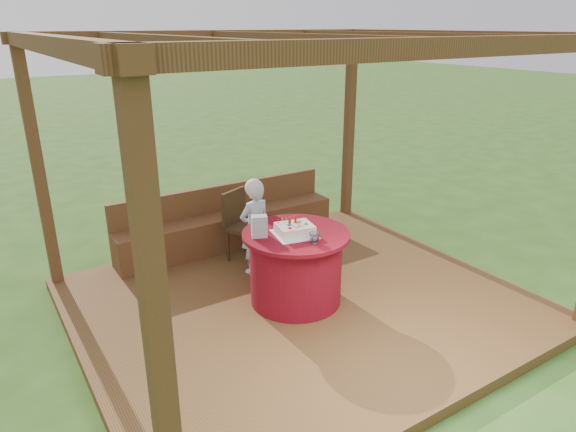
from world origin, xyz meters
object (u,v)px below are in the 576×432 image
object	(u,v)px
bench	(228,227)
chair	(242,222)
table	(296,267)
birthday_cake	(295,229)
elderly_woman	(255,225)
drinking_glass	(315,238)
gift_bag	(259,226)

from	to	relation	value
bench	chair	bearing A→B (deg)	-93.42
table	birthday_cake	size ratio (longest dim) A/B	2.32
elderly_woman	drinking_glass	size ratio (longest dim) A/B	10.33
chair	drinking_glass	distance (m)	1.61
bench	drinking_glass	xyz separation A→B (m)	(-0.05, -2.02, 0.57)
elderly_woman	bench	bearing A→B (deg)	85.04
chair	elderly_woman	xyz separation A→B (m)	(-0.05, -0.42, 0.10)
birthday_cake	drinking_glass	bearing A→B (deg)	-80.33
chair	birthday_cake	xyz separation A→B (m)	(-0.07, -1.29, 0.35)
gift_bag	bench	bearing A→B (deg)	97.88
bench	chair	size ratio (longest dim) A/B	3.41
chair	gift_bag	distance (m)	1.28
bench	table	world-z (taller)	bench
bench	elderly_woman	xyz separation A→B (m)	(-0.08, -0.87, 0.32)
bench	table	bearing A→B (deg)	-91.87
table	gift_bag	distance (m)	0.63
birthday_cake	bench	bearing A→B (deg)	86.89
drinking_glass	birthday_cake	bearing A→B (deg)	99.67
bench	chair	xyz separation A→B (m)	(-0.03, -0.45, 0.22)
chair	elderly_woman	size ratio (longest dim) A/B	0.76
elderly_woman	drinking_glass	bearing A→B (deg)	-88.56
elderly_woman	birthday_cake	distance (m)	0.91
bench	gift_bag	size ratio (longest dim) A/B	13.44
bench	gift_bag	bearing A→B (deg)	-104.86
birthday_cake	gift_bag	world-z (taller)	gift_bag
chair	elderly_woman	world-z (taller)	elderly_woman
gift_bag	table	bearing A→B (deg)	6.17
gift_bag	chair	bearing A→B (deg)	93.64
table	elderly_woman	distance (m)	0.86
birthday_cake	elderly_woman	bearing A→B (deg)	88.76
chair	elderly_woman	bearing A→B (deg)	-96.61
gift_bag	drinking_glass	bearing A→B (deg)	-25.70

